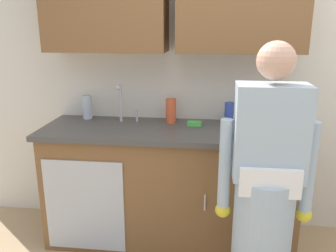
{
  "coord_description": "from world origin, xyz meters",
  "views": [
    {
      "loc": [
        -0.26,
        -1.83,
        1.69
      ],
      "look_at": [
        -0.55,
        0.55,
        1.0
      ],
      "focal_mm": 37.29,
      "sensor_mm": 36.0,
      "label": 1
    }
  ],
  "objects": [
    {
      "name": "knife_on_counter",
      "position": [
        0.05,
        0.62,
        0.94
      ],
      "size": [
        0.24,
        0.09,
        0.01
      ],
      "primitive_type": "cube",
      "rotation": [
        0.0,
        0.0,
        2.86
      ],
      "color": "silver",
      "rests_on": "countertop"
    },
    {
      "name": "bottle_water_tall",
      "position": [
        0.2,
        0.84,
        1.05
      ],
      "size": [
        0.06,
        0.06,
        0.22
      ],
      "primitive_type": "cylinder",
      "color": "#66388C",
      "rests_on": "countertop"
    },
    {
      "name": "sponge",
      "position": [
        -0.37,
        0.8,
        0.96
      ],
      "size": [
        0.11,
        0.07,
        0.03
      ],
      "primitive_type": "cube",
      "color": "#4CBF4C",
      "rests_on": "countertop"
    },
    {
      "name": "sink",
      "position": [
        -0.93,
        0.71,
        0.93
      ],
      "size": [
        0.5,
        0.36,
        0.35
      ],
      "color": "#B7BABF",
      "rests_on": "counter_cabinet"
    },
    {
      "name": "counter_cabinet",
      "position": [
        -0.55,
        0.7,
        0.45
      ],
      "size": [
        1.9,
        0.62,
        0.9
      ],
      "color": "brown",
      "rests_on": "ground"
    },
    {
      "name": "countertop",
      "position": [
        -0.55,
        0.7,
        0.92
      ],
      "size": [
        1.96,
        0.66,
        0.04
      ],
      "primitive_type": "cube",
      "color": "#474442",
      "rests_on": "counter_cabinet"
    },
    {
      "name": "bottle_cleaner_spray",
      "position": [
        -1.27,
        0.91,
        1.04
      ],
      "size": [
        0.08,
        0.08,
        0.19
      ],
      "primitive_type": "cylinder",
      "color": "silver",
      "rests_on": "countertop"
    },
    {
      "name": "person_at_sink",
      "position": [
        0.07,
        0.01,
        0.69
      ],
      "size": [
        0.55,
        0.34,
        1.62
      ],
      "color": "white",
      "rests_on": "ground"
    },
    {
      "name": "bottle_water_short",
      "position": [
        -0.56,
        0.87,
        1.04
      ],
      "size": [
        0.08,
        0.08,
        0.2
      ],
      "primitive_type": "cylinder",
      "color": "#E05933",
      "rests_on": "countertop"
    },
    {
      "name": "bottle_soap",
      "position": [
        -0.1,
        0.87,
        1.03
      ],
      "size": [
        0.08,
        0.08,
        0.17
      ],
      "primitive_type": "cylinder",
      "color": "#334CB2",
      "rests_on": "countertop"
    },
    {
      "name": "cup_by_sink",
      "position": [
        0.34,
        0.58,
        0.98
      ],
      "size": [
        0.08,
        0.08,
        0.08
      ],
      "primitive_type": "cylinder",
      "color": "#33478C",
      "rests_on": "countertop"
    },
    {
      "name": "kitchen_wall_with_uppers",
      "position": [
        -0.14,
        0.99,
        1.48
      ],
      "size": [
        4.8,
        0.44,
        2.7
      ],
      "color": "silver",
      "rests_on": "ground"
    }
  ]
}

